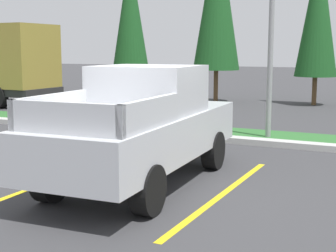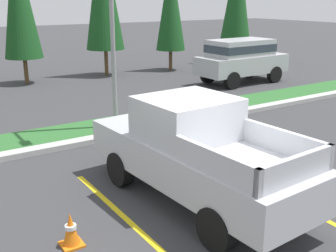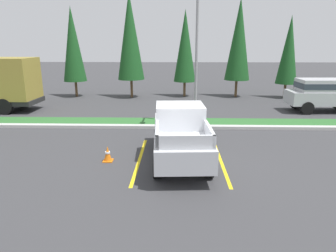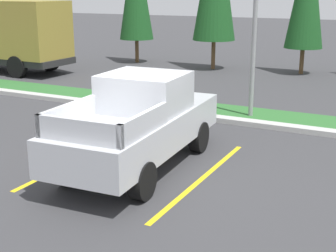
# 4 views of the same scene
# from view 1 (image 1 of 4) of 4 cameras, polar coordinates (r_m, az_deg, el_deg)

# --- Properties ---
(ground_plane) EXTENTS (120.00, 120.00, 0.00)m
(ground_plane) POSITION_cam_1_polar(r_m,az_deg,el_deg) (8.63, -4.31, -7.34)
(ground_plane) COLOR #38383A
(parking_line_near) EXTENTS (0.12, 4.80, 0.01)m
(parking_line_near) POSITION_cam_1_polar(r_m,az_deg,el_deg) (9.89, -10.92, -5.36)
(parking_line_near) COLOR yellow
(parking_line_near) RESTS_ON ground
(parking_line_far) EXTENTS (0.12, 4.80, 0.01)m
(parking_line_far) POSITION_cam_1_polar(r_m,az_deg,el_deg) (8.45, 6.31, -7.70)
(parking_line_far) COLOR yellow
(parking_line_far) RESTS_ON ground
(curb_strip) EXTENTS (56.00, 0.40, 0.15)m
(curb_strip) POSITION_cam_1_polar(r_m,az_deg,el_deg) (13.06, 6.82, -1.50)
(curb_strip) COLOR #B2B2AD
(curb_strip) RESTS_ON ground
(grass_median) EXTENTS (56.00, 1.80, 0.06)m
(grass_median) POSITION_cam_1_polar(r_m,az_deg,el_deg) (14.10, 8.30, -0.96)
(grass_median) COLOR #2D662D
(grass_median) RESTS_ON ground
(pickup_truck_main) EXTENTS (2.20, 5.33, 2.10)m
(pickup_truck_main) POSITION_cam_1_polar(r_m,az_deg,el_deg) (8.89, -2.92, 0.02)
(pickup_truck_main) COLOR black
(pickup_truck_main) RESTS_ON ground
(cypress_tree_leftmost) EXTENTS (1.84, 1.84, 7.08)m
(cypress_tree_leftmost) POSITION_cam_1_polar(r_m,az_deg,el_deg) (25.21, -4.34, 12.79)
(cypress_tree_leftmost) COLOR brown
(cypress_tree_leftmost) RESTS_ON ground
(cypress_tree_center) EXTENTS (1.78, 1.78, 6.84)m
(cypress_tree_center) POSITION_cam_1_polar(r_m,az_deg,el_deg) (22.40, 16.75, 12.60)
(cypress_tree_center) COLOR brown
(cypress_tree_center) RESTS_ON ground
(traffic_cone) EXTENTS (0.36, 0.36, 0.60)m
(traffic_cone) POSITION_cam_1_polar(r_m,az_deg,el_deg) (10.41, -16.79, -3.24)
(traffic_cone) COLOR orange
(traffic_cone) RESTS_ON ground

